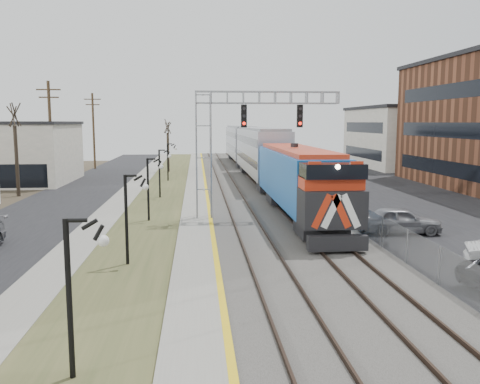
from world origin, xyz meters
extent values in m
cube|color=black|center=(-11.50, 35.00, 0.02)|extent=(7.00, 120.00, 0.04)
cube|color=gray|center=(-7.00, 35.00, 0.04)|extent=(2.00, 120.00, 0.08)
cube|color=#3E4525|center=(-4.00, 35.00, 0.03)|extent=(4.00, 120.00, 0.06)
cube|color=gray|center=(-1.00, 35.00, 0.12)|extent=(2.00, 120.00, 0.24)
cube|color=#595651|center=(4.00, 35.00, 0.10)|extent=(8.00, 120.00, 0.20)
cube|color=black|center=(16.00, 35.00, 0.02)|extent=(16.00, 120.00, 0.04)
cube|color=gold|center=(-0.12, 35.00, 0.24)|extent=(0.24, 120.00, 0.01)
cube|color=#2D2119|center=(1.25, 35.00, 0.28)|extent=(0.08, 120.00, 0.15)
cube|color=#2D2119|center=(2.75, 35.00, 0.28)|extent=(0.08, 120.00, 0.15)
cube|color=#2D2119|center=(4.75, 35.00, 0.28)|extent=(0.08, 120.00, 0.15)
cube|color=#2D2119|center=(6.25, 35.00, 0.28)|extent=(0.08, 120.00, 0.15)
cube|color=#1457AA|center=(5.50, 27.16, 2.47)|extent=(3.00, 17.00, 4.25)
cube|color=black|center=(5.50, 18.46, 0.70)|extent=(2.80, 0.50, 0.70)
cube|color=#999CA3|center=(5.50, 47.46, 3.01)|extent=(3.00, 22.00, 5.33)
cube|color=#999CA3|center=(5.50, 70.26, 3.01)|extent=(3.00, 22.00, 5.33)
cube|color=gray|center=(-0.50, 28.00, 4.00)|extent=(1.00, 1.00, 8.00)
cube|color=gray|center=(3.50, 28.00, 7.75)|extent=(9.00, 0.80, 0.80)
cube|color=black|center=(2.00, 27.55, 6.60)|extent=(0.35, 0.25, 1.40)
cube|color=black|center=(5.50, 27.55, 6.60)|extent=(0.35, 0.25, 1.40)
cylinder|color=black|center=(-4.00, 8.00, 2.00)|extent=(0.14, 0.14, 4.00)
cylinder|color=black|center=(-4.00, 18.00, 2.00)|extent=(0.14, 0.14, 4.00)
cylinder|color=black|center=(-4.00, 28.00, 2.00)|extent=(0.14, 0.14, 4.00)
cylinder|color=black|center=(-4.00, 38.00, 2.00)|extent=(0.14, 0.14, 4.00)
cylinder|color=black|center=(-4.00, 50.00, 2.00)|extent=(0.14, 0.14, 4.00)
cylinder|color=#4C3823|center=(-14.50, 45.00, 5.00)|extent=(0.28, 0.28, 10.00)
cylinder|color=#4C3823|center=(-14.50, 65.00, 5.00)|extent=(0.28, 0.28, 10.00)
cube|color=gray|center=(8.20, 35.00, 0.80)|extent=(0.04, 120.00, 1.60)
cube|color=beige|center=(-21.00, 50.00, 3.00)|extent=(14.00, 12.00, 6.00)
cube|color=beige|center=(30.00, 65.00, 4.00)|extent=(16.00, 18.00, 8.00)
cylinder|color=#382D23|center=(-16.00, 40.00, 2.97)|extent=(0.30, 0.30, 5.95)
cylinder|color=#382D23|center=(-4.50, 60.00, 2.45)|extent=(0.30, 0.30, 4.90)
imported|color=gray|center=(10.42, 23.09, 0.75)|extent=(4.56, 2.20, 1.50)
imported|color=#0E4611|center=(10.90, 44.14, 0.72)|extent=(4.41, 1.69, 1.43)
camera|label=1|loc=(-0.92, -3.95, 6.23)|focal=38.00mm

